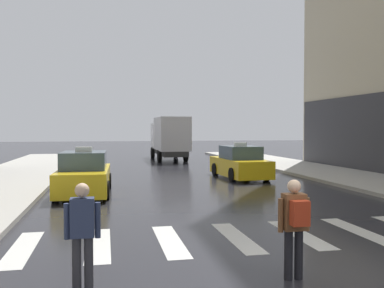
{
  "coord_description": "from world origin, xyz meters",
  "views": [
    {
      "loc": [
        -3.69,
        -6.23,
        2.48
      ],
      "look_at": [
        -0.8,
        8.0,
        1.96
      ],
      "focal_mm": 39.79,
      "sensor_mm": 36.0,
      "label": 1
    }
  ],
  "objects_px": {
    "pedestrian_plain_coat": "(82,229)",
    "taxi_lead": "(84,175)",
    "box_truck": "(170,137)",
    "pedestrian_with_backpack": "(295,221)",
    "taxi_second": "(240,164)"
  },
  "relations": [
    {
      "from": "taxi_second",
      "to": "pedestrian_plain_coat",
      "type": "relative_size",
      "value": 2.8
    },
    {
      "from": "box_truck",
      "to": "taxi_second",
      "type": "bearing_deg",
      "value": -82.54
    },
    {
      "from": "taxi_second",
      "to": "pedestrian_plain_coat",
      "type": "height_order",
      "value": "taxi_second"
    },
    {
      "from": "taxi_lead",
      "to": "box_truck",
      "type": "relative_size",
      "value": 0.61
    },
    {
      "from": "taxi_second",
      "to": "taxi_lead",
      "type": "bearing_deg",
      "value": -151.92
    },
    {
      "from": "taxi_lead",
      "to": "pedestrian_with_backpack",
      "type": "distance_m",
      "value": 10.74
    },
    {
      "from": "taxi_second",
      "to": "box_truck",
      "type": "distance_m",
      "value": 12.9
    },
    {
      "from": "taxi_second",
      "to": "pedestrian_with_backpack",
      "type": "xyz_separation_m",
      "value": [
        -3.58,
        -13.98,
        0.25
      ]
    },
    {
      "from": "box_truck",
      "to": "pedestrian_with_backpack",
      "type": "bearing_deg",
      "value": -94.09
    },
    {
      "from": "box_truck",
      "to": "taxi_lead",
      "type": "bearing_deg",
      "value": -108.95
    },
    {
      "from": "pedestrian_with_backpack",
      "to": "box_truck",
      "type": "bearing_deg",
      "value": 85.91
    },
    {
      "from": "box_truck",
      "to": "pedestrian_plain_coat",
      "type": "bearing_deg",
      "value": -101.29
    },
    {
      "from": "taxi_lead",
      "to": "taxi_second",
      "type": "bearing_deg",
      "value": 28.08
    },
    {
      "from": "pedestrian_plain_coat",
      "to": "taxi_lead",
      "type": "bearing_deg",
      "value": 92.62
    },
    {
      "from": "taxi_second",
      "to": "pedestrian_plain_coat",
      "type": "distance_m",
      "value": 15.38
    }
  ]
}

